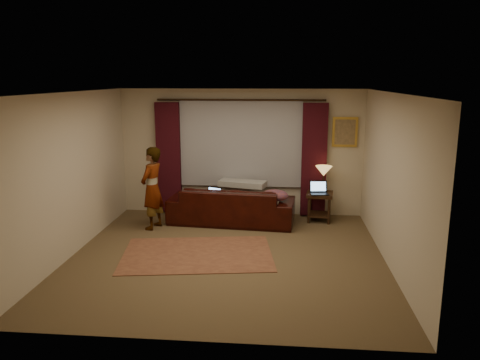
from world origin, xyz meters
name	(u,v)px	position (x,y,z in m)	size (l,w,h in m)	color
floor	(227,257)	(0.00, 0.00, -0.01)	(5.00, 5.00, 0.01)	brown
ceiling	(226,93)	(0.00, 0.00, 2.60)	(5.00, 5.00, 0.02)	silver
wall_back	(241,152)	(0.00, 2.50, 1.30)	(5.00, 0.02, 2.60)	beige
wall_front	(198,228)	(0.00, -2.50, 1.30)	(5.00, 0.02, 2.60)	beige
wall_left	(72,175)	(-2.50, 0.00, 1.30)	(0.02, 5.00, 2.60)	beige
wall_right	(391,181)	(2.50, 0.00, 1.30)	(0.02, 5.00, 2.60)	beige
sheer_curtain	(241,143)	(0.00, 2.44, 1.50)	(2.50, 0.05, 1.80)	#97979F
drape_left	(169,158)	(-1.50, 2.39, 1.18)	(0.50, 0.14, 2.30)	#320A11
drape_right	(314,160)	(1.50, 2.39, 1.18)	(0.50, 0.14, 2.30)	#320A11
curtain_rod	(240,100)	(0.00, 2.39, 2.38)	(0.04, 0.04, 3.40)	black
picture_frame	(345,132)	(2.10, 2.47, 1.75)	(0.50, 0.04, 0.60)	gold
sofa	(232,198)	(-0.12, 1.81, 0.49)	(2.44, 1.06, 0.99)	black
throw_blanket	(242,171)	(0.07, 2.10, 0.99)	(0.94, 0.38, 0.11)	#9A9894
clothing_pile	(275,196)	(0.72, 1.64, 0.60)	(0.52, 0.40, 0.22)	brown
laptop_sofa	(211,194)	(-0.50, 1.66, 0.61)	(0.31, 0.34, 0.23)	black
area_rug	(197,254)	(-0.49, 0.04, 0.01)	(2.41, 1.61, 0.01)	brown
end_table	(319,207)	(1.61, 2.06, 0.29)	(0.51, 0.51, 0.58)	black
tiffany_lamp	(323,179)	(1.68, 2.13, 0.85)	(0.33, 0.33, 0.53)	olive
laptop_table	(319,188)	(1.59, 1.94, 0.71)	(0.34, 0.37, 0.25)	black
person	(152,188)	(-1.57, 1.31, 0.78)	(0.46, 0.46, 1.57)	#9A9894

